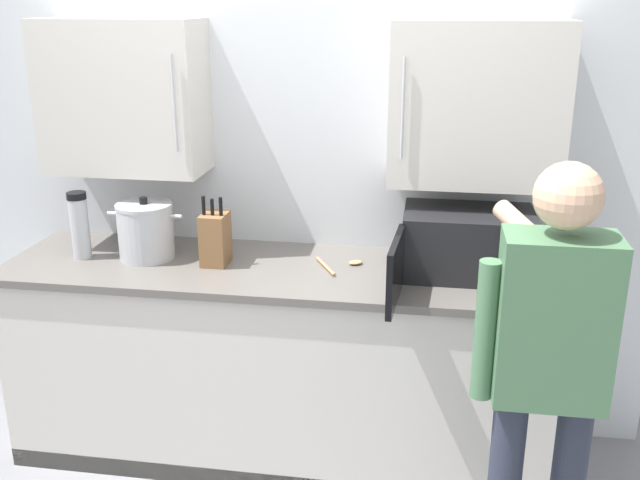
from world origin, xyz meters
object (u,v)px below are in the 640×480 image
at_px(thermos_flask, 80,225).
at_px(wooden_spoon, 341,264).
at_px(knife_block, 215,238).
at_px(stock_pot, 146,231).
at_px(person_figure, 547,365).
at_px(microwave_oven, 460,243).

bearing_deg(thermos_flask, wooden_spoon, 3.44).
distance_m(knife_block, stock_pot, 0.33).
relative_size(wooden_spoon, person_figure, 0.14).
bearing_deg(microwave_oven, knife_block, -178.02).
bearing_deg(thermos_flask, person_figure, -22.23).
bearing_deg(person_figure, thermos_flask, 157.77).
xyz_separation_m(wooden_spoon, stock_pot, (-0.89, -0.03, 0.12)).
distance_m(knife_block, thermos_flask, 0.63).
bearing_deg(microwave_oven, thermos_flask, -178.00).
bearing_deg(person_figure, wooden_spoon, 131.29).
bearing_deg(wooden_spoon, person_figure, -48.71).
bearing_deg(person_figure, microwave_oven, 106.15).
relative_size(knife_block, thermos_flask, 1.02).
xyz_separation_m(microwave_oven, person_figure, (0.25, -0.85, -0.10)).
distance_m(thermos_flask, person_figure, 2.09).
bearing_deg(stock_pot, person_figure, -26.98).
bearing_deg(knife_block, wooden_spoon, 5.01).
xyz_separation_m(microwave_oven, wooden_spoon, (-0.51, 0.01, -0.13)).
distance_m(stock_pot, thermos_flask, 0.30).
bearing_deg(microwave_oven, wooden_spoon, 178.67).
relative_size(microwave_oven, thermos_flask, 2.45).
height_order(wooden_spoon, stock_pot, stock_pot).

